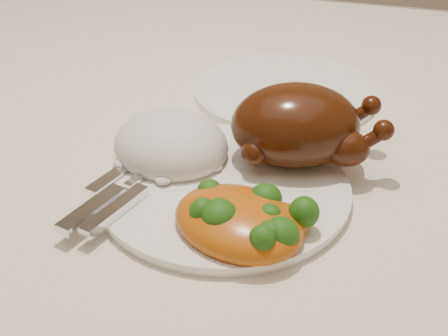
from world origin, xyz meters
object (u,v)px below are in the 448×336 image
(dinner_plate, at_px, (224,189))
(roast_chicken, at_px, (299,125))
(dining_table, at_px, (170,181))
(side_plate, at_px, (285,91))

(dinner_plate, height_order, roast_chicken, roast_chicken)
(dining_table, height_order, side_plate, side_plate)
(side_plate, bearing_deg, roast_chicken, -74.45)
(dining_table, xyz_separation_m, side_plate, (0.13, 0.09, 0.11))
(dinner_plate, bearing_deg, roast_chicken, 49.20)
(side_plate, bearing_deg, dinner_plate, -92.85)
(dinner_plate, bearing_deg, side_plate, 87.15)
(side_plate, xyz_separation_m, roast_chicken, (0.05, -0.17, 0.05))
(roast_chicken, bearing_deg, dining_table, 137.66)
(dining_table, distance_m, side_plate, 0.19)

